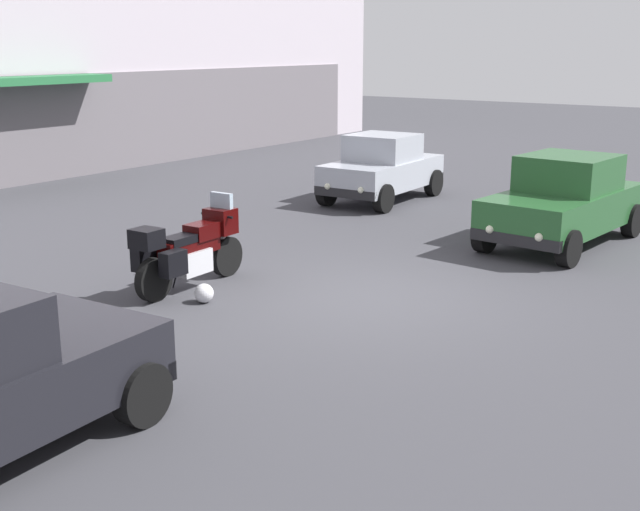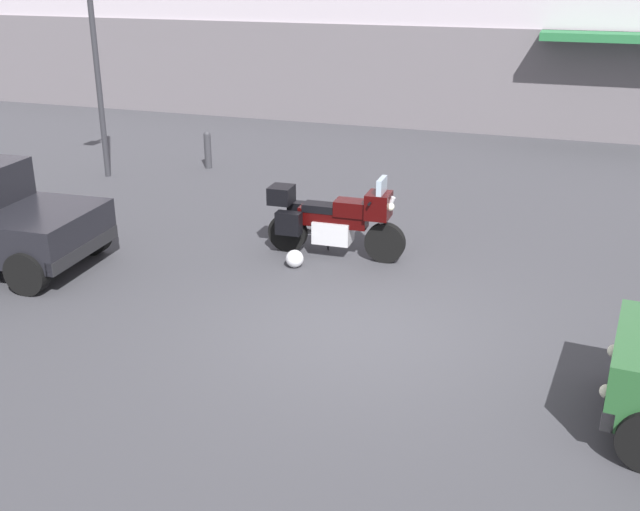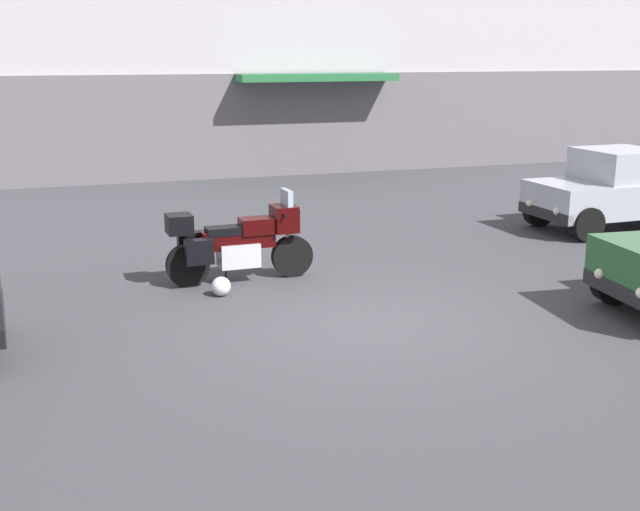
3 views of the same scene
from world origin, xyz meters
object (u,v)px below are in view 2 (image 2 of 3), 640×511
object	(u,v)px
helmet	(295,259)
bollard_curbside	(208,148)
motorcycle	(333,219)
streetlamp_curbside	(91,50)

from	to	relation	value
helmet	bollard_curbside	xyz separation A→B (m)	(-4.03, 5.03, 0.31)
motorcycle	streetlamp_curbside	bearing A→B (deg)	153.85
helmet	motorcycle	bearing A→B (deg)	58.30
motorcycle	bollard_curbside	xyz separation A→B (m)	(-4.44, 4.37, -0.17)
streetlamp_curbside	bollard_curbside	size ratio (longest dim) A/B	5.16
streetlamp_curbside	helmet	bearing A→B (deg)	-31.12
motorcycle	bollard_curbside	size ratio (longest dim) A/B	2.64
helmet	bollard_curbside	distance (m)	6.45
motorcycle	bollard_curbside	distance (m)	6.23
helmet	bollard_curbside	world-z (taller)	bollard_curbside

